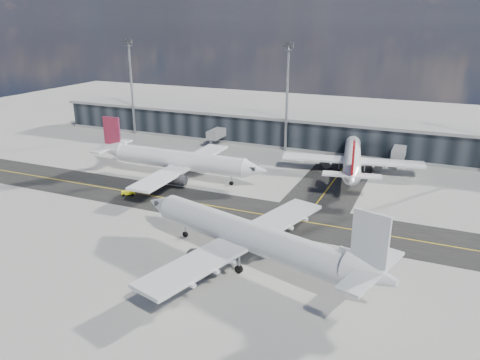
% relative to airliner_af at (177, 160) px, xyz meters
% --- Properties ---
extents(ground, '(300.00, 300.00, 0.00)m').
position_rel_airliner_af_xyz_m(ground, '(15.51, -16.30, -4.22)').
color(ground, gray).
rests_on(ground, ground).
extents(taxiway_lanes, '(180.00, 63.00, 0.03)m').
position_rel_airliner_af_xyz_m(taxiway_lanes, '(19.43, -5.56, -4.21)').
color(taxiway_lanes, black).
rests_on(taxiway_lanes, ground).
extents(terminal_concourse, '(152.00, 19.80, 8.80)m').
position_rel_airliner_af_xyz_m(terminal_concourse, '(15.56, 38.63, -0.13)').
color(terminal_concourse, black).
rests_on(terminal_concourse, ground).
extents(floodlight_masts, '(102.50, 0.70, 28.90)m').
position_rel_airliner_af_xyz_m(floodlight_masts, '(15.51, 31.70, 11.39)').
color(floodlight_masts, gray).
rests_on(floodlight_masts, ground).
extents(airliner_af, '(42.95, 36.52, 12.77)m').
position_rel_airliner_af_xyz_m(airliner_af, '(0.00, 0.00, 0.00)').
color(airliner_af, white).
rests_on(airliner_af, ground).
extents(airliner_redtail, '(33.16, 38.70, 11.49)m').
position_rel_airliner_af_xyz_m(airliner_redtail, '(36.16, 18.60, -0.42)').
color(airliner_redtail, white).
rests_on(airliner_redtail, ground).
extents(airliner_near, '(43.86, 37.77, 13.19)m').
position_rel_airliner_af_xyz_m(airliner_near, '(30.56, -30.22, 0.14)').
color(airliner_near, silver).
rests_on(airliner_near, ground).
extents(baggage_tug, '(3.00, 2.49, 1.71)m').
position_rel_airliner_af_xyz_m(baggage_tug, '(-3.19, -14.03, -3.36)').
color(baggage_tug, yellow).
rests_on(baggage_tug, ground).
extents(service_van, '(5.46, 6.07, 1.57)m').
position_rel_airliner_af_xyz_m(service_van, '(35.98, 27.70, -3.43)').
color(service_van, white).
rests_on(service_van, ground).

